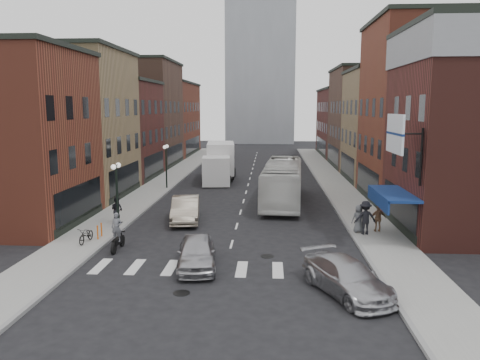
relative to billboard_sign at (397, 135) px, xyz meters
name	(u,v)px	position (x,y,z in m)	size (l,w,h in m)	color
ground	(230,250)	(-8.59, -0.50, -6.13)	(160.00, 160.00, 0.00)	black
sidewalk_left	(165,182)	(-17.09, 21.50, -6.06)	(3.00, 74.00, 0.15)	gray
sidewalk_right	(334,183)	(-0.09, 21.50, -6.06)	(3.00, 74.00, 0.15)	gray
curb_left	(179,182)	(-15.59, 21.50, -6.13)	(0.20, 74.00, 0.16)	gray
curb_right	(319,184)	(-1.59, 21.50, -6.13)	(0.20, 74.00, 0.16)	gray
crosswalk_stripes	(225,269)	(-8.59, -3.50, -6.13)	(12.00, 2.20, 0.01)	silver
bldg_left_near	(0,137)	(-23.58, 4.00, -0.48)	(10.30, 9.20, 11.30)	brown
bldg_left_mid_a	(64,124)	(-23.58, 13.50, 0.02)	(10.30, 10.20, 12.30)	#9F8457
bldg_left_mid_b	(106,130)	(-23.58, 23.50, -0.98)	(10.30, 10.20, 10.30)	#4C211B
bldg_left_far_a	(136,114)	(-23.58, 34.50, 0.52)	(10.30, 12.20, 13.30)	#4E3327
bldg_left_far_b	(161,119)	(-23.58, 48.50, -0.48)	(10.30, 16.20, 11.30)	brown
bldg_right_mid_a	(434,112)	(6.41, 13.50, 1.02)	(10.30, 10.20, 14.30)	brown
bldg_right_mid_b	(399,126)	(6.41, 23.50, -0.48)	(10.30, 10.20, 11.30)	#9F8457
bldg_right_far_a	(375,118)	(6.41, 34.50, 0.02)	(10.30, 12.20, 12.30)	#4E3327
bldg_right_far_b	(354,122)	(6.41, 48.50, -0.98)	(10.30, 16.20, 10.30)	#4C211B
awning_blue	(390,195)	(0.34, 2.00, -3.50)	(1.80, 5.00, 0.78)	navy
billboard_sign	(397,135)	(0.00, 0.00, 0.00)	(1.52, 3.00, 3.70)	black
distant_tower	(261,22)	(-8.59, 77.50, 18.87)	(14.00, 14.00, 50.00)	#9399A0
streetlamp_near	(117,183)	(-15.99, 3.50, -3.22)	(0.32, 1.22, 4.11)	black
streetlamp_far	(166,158)	(-15.99, 17.50, -3.22)	(0.32, 1.22, 4.11)	black
bike_rack	(100,231)	(-16.19, 0.80, -5.58)	(0.08, 0.68, 0.80)	#D8590C
box_truck	(219,163)	(-11.62, 22.56, -4.23)	(3.27, 9.08, 3.85)	silver
motorcycle_rider	(117,233)	(-14.55, -1.01, -5.17)	(0.58, 2.02, 2.06)	black
transit_bus	(283,182)	(-5.47, 12.01, -4.45)	(2.83, 12.08, 3.37)	silver
sedan_left_near	(197,253)	(-9.93, -3.42, -5.38)	(1.77, 4.41, 1.50)	#ABABB0
sedan_left_far	(185,209)	(-12.07, 5.50, -5.31)	(1.75, 5.01, 1.65)	#B1A490
curb_car	(347,277)	(-3.34, -6.15, -5.42)	(1.99, 4.90, 1.42)	#B0B0B5
parked_bicycle	(86,235)	(-16.57, -0.18, -5.55)	(0.57, 1.63, 0.86)	black
ped_left_solo	(117,210)	(-16.33, 4.37, -5.14)	(0.82, 0.47, 1.69)	black
ped_right_a	(365,218)	(-0.87, 2.58, -4.99)	(1.28, 0.63, 1.98)	black
ped_right_b	(378,218)	(0.02, 3.20, -5.18)	(0.94, 0.47, 1.60)	#8D6648
ped_right_c	(359,219)	(-1.19, 2.96, -5.15)	(0.81, 0.53, 1.66)	#56595E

